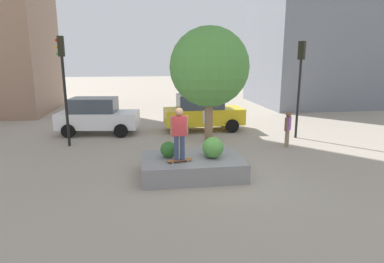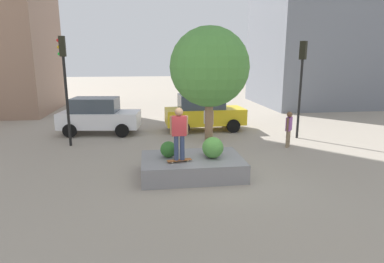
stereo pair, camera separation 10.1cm
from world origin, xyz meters
name	(u,v)px [view 2 (the right image)]	position (x,y,z in m)	size (l,w,h in m)	color
ground_plane	(206,174)	(0.00, 0.00, 0.00)	(120.00, 120.00, 0.00)	#9E9384
planter_ledge	(192,166)	(-0.49, 0.01, 0.31)	(3.38, 2.22, 0.62)	gray
plaza_tree	(209,67)	(0.14, 0.34, 3.59)	(2.63, 2.63, 4.30)	brown
boxwood_shrub	(168,149)	(-1.27, 0.16, 0.90)	(0.55, 0.55, 0.55)	#2D6628
hedge_clump	(213,148)	(0.20, -0.12, 0.98)	(0.71, 0.71, 0.71)	#4C8C3D
skateboard	(179,160)	(-0.96, -0.40, 0.68)	(0.82, 0.35, 0.07)	brown
skateboarder	(179,130)	(-0.96, -0.40, 1.67)	(0.58, 0.26, 1.70)	navy
police_car	(99,116)	(-4.47, 6.81, 0.96)	(4.24, 2.30, 1.89)	white
taxi_cab	(204,112)	(1.11, 6.88, 1.00)	(4.31, 2.12, 1.97)	gold
traffic_light_corner	(302,73)	(5.42, 4.50, 3.17)	(0.37, 0.37, 4.66)	black
traffic_light_median	(64,73)	(-5.44, 4.50, 3.26)	(0.35, 0.29, 4.80)	black
pedestrian_crossing	(209,120)	(0.94, 4.54, 0.99)	(0.43, 0.49, 1.72)	#847056
passerby_with_bag	(289,127)	(4.24, 2.94, 0.93)	(0.41, 0.45, 1.60)	#847056
brick_midrise	(318,3)	(12.00, 15.85, 8.23)	(8.89, 8.73, 16.45)	slate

